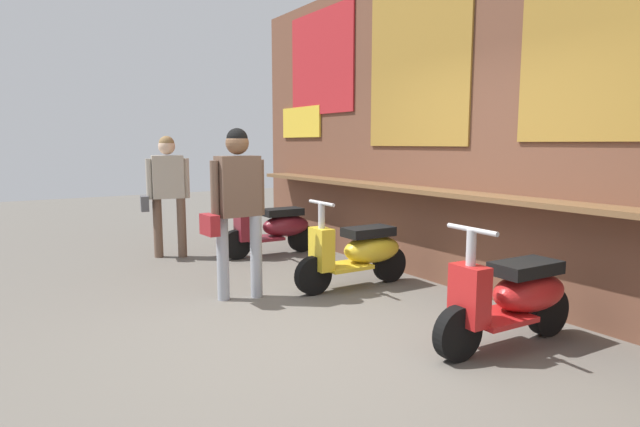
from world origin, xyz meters
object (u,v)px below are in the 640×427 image
at_px(scooter_maroon, 275,227).
at_px(scooter_yellow, 359,252).
at_px(scooter_red, 514,296).
at_px(shopper_browsing, 237,196).
at_px(shopper_with_handbag, 167,184).

relative_size(scooter_maroon, scooter_yellow, 1.00).
bearing_deg(scooter_maroon, scooter_red, 92.52).
bearing_deg(scooter_red, shopper_browsing, -57.68).
bearing_deg(shopper_with_handbag, scooter_yellow, 37.90).
xyz_separation_m(scooter_maroon, scooter_red, (3.93, -0.00, 0.00)).
height_order(scooter_yellow, shopper_with_handbag, shopper_with_handbag).
height_order(scooter_red, shopper_browsing, shopper_browsing).
bearing_deg(shopper_with_handbag, scooter_maroon, 74.93).
xyz_separation_m(shopper_with_handbag, shopper_browsing, (2.30, 0.01, 0.04)).
distance_m(scooter_red, shopper_with_handbag, 4.80).
xyz_separation_m(scooter_maroon, scooter_yellow, (1.96, 0.00, 0.00)).
bearing_deg(scooter_maroon, shopper_browsing, 54.61).
xyz_separation_m(scooter_yellow, scooter_red, (1.97, -0.00, 0.00)).
distance_m(scooter_maroon, scooter_red, 3.93).
distance_m(scooter_yellow, shopper_browsing, 1.48).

